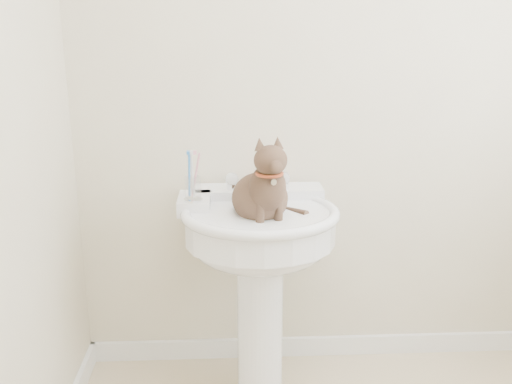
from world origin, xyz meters
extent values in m
cube|color=white|center=(0.00, 1.09, 0.04)|extent=(2.20, 0.02, 0.09)
cylinder|color=white|center=(-0.35, 0.80, 0.32)|extent=(0.18, 0.18, 0.64)
cylinder|color=white|center=(-0.35, 0.80, 0.74)|extent=(0.56, 0.56, 0.12)
ellipsoid|color=white|center=(-0.35, 0.80, 0.67)|extent=(0.52, 0.45, 0.20)
torus|color=white|center=(-0.35, 0.80, 0.79)|extent=(0.59, 0.59, 0.04)
cube|color=white|center=(-0.35, 1.00, 0.81)|extent=(0.52, 0.14, 0.06)
cube|color=white|center=(-0.60, 0.88, 0.81)|extent=(0.12, 0.19, 0.06)
cylinder|color=silver|center=(-0.35, 0.96, 0.86)|extent=(0.05, 0.05, 0.05)
cylinder|color=silver|center=(-0.35, 0.91, 0.89)|extent=(0.04, 0.04, 0.14)
sphere|color=white|center=(-0.46, 0.98, 0.88)|extent=(0.06, 0.06, 0.06)
sphere|color=white|center=(-0.24, 0.98, 0.88)|extent=(0.06, 0.06, 0.06)
cube|color=#ED451E|center=(-0.32, 1.04, 0.85)|extent=(0.09, 0.06, 0.03)
cylinder|color=silver|center=(-0.60, 0.83, 0.84)|extent=(0.07, 0.07, 0.01)
cylinder|color=white|center=(-0.60, 0.83, 0.88)|extent=(0.06, 0.06, 0.09)
cylinder|color=#2E77CB|center=(-0.61, 0.83, 0.93)|extent=(0.01, 0.01, 0.17)
cylinder|color=silver|center=(-0.60, 0.83, 0.93)|extent=(0.01, 0.01, 0.17)
cylinder|color=pink|center=(-0.59, 0.83, 0.93)|extent=(0.01, 0.01, 0.17)
ellipsoid|color=#4E3724|center=(-0.35, 0.80, 0.85)|extent=(0.21, 0.24, 0.19)
ellipsoid|color=#4E3724|center=(-0.35, 0.71, 0.91)|extent=(0.13, 0.13, 0.17)
ellipsoid|color=#4E3724|center=(-0.35, 0.68, 1.02)|extent=(0.12, 0.11, 0.11)
cone|color=#4E3724|center=(-0.38, 0.70, 1.07)|extent=(0.04, 0.04, 0.05)
cone|color=#4E3724|center=(-0.32, 0.70, 1.07)|extent=(0.04, 0.04, 0.05)
cylinder|color=#4E3724|center=(-0.24, 0.82, 0.79)|extent=(0.03, 0.03, 0.22)
torus|color=maroon|center=(-0.35, 0.69, 0.97)|extent=(0.10, 0.10, 0.01)
camera|label=1|loc=(-0.47, -1.21, 1.47)|focal=40.00mm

